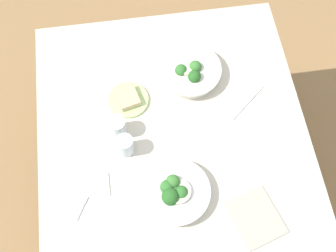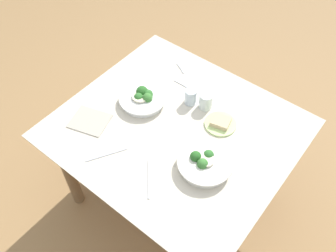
% 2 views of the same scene
% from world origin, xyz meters
% --- Properties ---
extents(ground_plane, '(6.00, 6.00, 0.00)m').
position_xyz_m(ground_plane, '(0.00, 0.00, 0.00)').
color(ground_plane, '#9E7547').
extents(dining_table, '(1.21, 1.10, 0.73)m').
position_xyz_m(dining_table, '(0.00, 0.00, 0.62)').
color(dining_table, beige).
rests_on(dining_table, ground_plane).
extents(broccoli_bowl_far, '(0.26, 0.26, 0.09)m').
position_xyz_m(broccoli_bowl_far, '(-0.26, 0.03, 0.76)').
color(broccoli_bowl_far, white).
rests_on(broccoli_bowl_far, dining_table).
extents(broccoli_bowl_near, '(0.27, 0.27, 0.09)m').
position_xyz_m(broccoli_bowl_near, '(0.26, -0.11, 0.77)').
color(broccoli_bowl_near, silver).
rests_on(broccoli_bowl_near, dining_table).
extents(bread_side_plate, '(0.17, 0.17, 0.04)m').
position_xyz_m(bread_side_plate, '(0.17, 0.16, 0.75)').
color(bread_side_plate, '#B7D684').
rests_on(bread_side_plate, dining_table).
extents(water_glass_center, '(0.07, 0.07, 0.09)m').
position_xyz_m(water_glass_center, '(-0.05, 0.20, 0.78)').
color(water_glass_center, silver).
rests_on(water_glass_center, dining_table).
extents(water_glass_side, '(0.07, 0.07, 0.09)m').
position_xyz_m(water_glass_side, '(0.03, 0.22, 0.78)').
color(water_glass_side, silver).
rests_on(water_glass_side, dining_table).
extents(fork_by_far_bowl, '(0.10, 0.01, 0.00)m').
position_xyz_m(fork_by_far_bowl, '(-0.18, 0.28, 0.74)').
color(fork_by_far_bowl, '#B7B7BC').
rests_on(fork_by_far_bowl, dining_table).
extents(fork_by_near_bowl, '(0.09, 0.05, 0.00)m').
position_xyz_m(fork_by_near_bowl, '(-0.26, 0.38, 0.74)').
color(fork_by_near_bowl, '#B7B7BC').
rests_on(fork_by_near_bowl, dining_table).
extents(table_knife_left, '(0.12, 0.19, 0.00)m').
position_xyz_m(table_knife_left, '(-0.17, -0.36, 0.74)').
color(table_knife_left, '#B7B7BC').
rests_on(table_knife_left, dining_table).
extents(table_knife_right, '(0.14, 0.17, 0.00)m').
position_xyz_m(table_knife_right, '(0.09, -0.33, 0.74)').
color(table_knife_right, '#B7B7BC').
rests_on(table_knife_right, dining_table).
extents(napkin_folded_upper, '(0.24, 0.22, 0.01)m').
position_xyz_m(napkin_folded_upper, '(-0.39, -0.26, 0.74)').
color(napkin_folded_upper, '#B1A997').
rests_on(napkin_folded_upper, dining_table).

